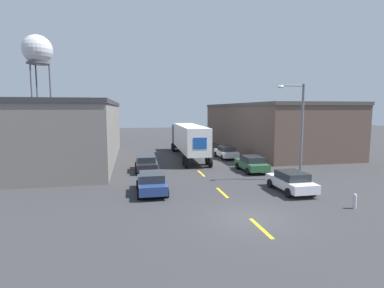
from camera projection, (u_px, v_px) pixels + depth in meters
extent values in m
plane|color=#333335|center=(250.00, 218.00, 15.98)|extent=(160.00, 160.00, 0.00)
cube|color=gold|center=(261.00, 228.00, 14.66)|extent=(0.20, 2.57, 0.01)
cube|color=gold|center=(222.00, 193.00, 20.88)|extent=(0.20, 2.57, 0.01)
cube|color=gold|center=(201.00, 173.00, 27.10)|extent=(0.20, 2.57, 0.01)
cube|color=slate|center=(52.00, 133.00, 33.14)|extent=(13.73, 24.07, 6.25)
cube|color=#333338|center=(50.00, 103.00, 32.75)|extent=(13.93, 24.27, 0.40)
cube|color=brown|center=(267.00, 127.00, 44.26)|extent=(11.20, 27.11, 6.19)
cube|color=#4C4742|center=(267.00, 105.00, 43.88)|extent=(11.40, 27.31, 0.40)
cube|color=black|center=(181.00, 136.00, 41.96)|extent=(2.40, 3.01, 3.07)
cube|color=white|center=(190.00, 138.00, 34.42)|extent=(2.80, 11.82, 2.81)
cube|color=#194CA3|center=(200.00, 143.00, 28.65)|extent=(1.34, 0.07, 1.12)
cylinder|color=black|center=(189.00, 146.00, 42.70)|extent=(0.31, 1.03, 1.02)
cylinder|color=black|center=(172.00, 147.00, 42.29)|extent=(0.31, 1.03, 1.02)
cylinder|color=black|center=(191.00, 147.00, 41.55)|extent=(0.31, 1.03, 1.02)
cylinder|color=black|center=(173.00, 148.00, 41.14)|extent=(0.31, 1.03, 1.02)
cylinder|color=black|center=(207.00, 160.00, 31.26)|extent=(0.31, 1.03, 1.02)
cylinder|color=black|center=(184.00, 161.00, 30.85)|extent=(0.31, 1.03, 1.02)
cylinder|color=black|center=(210.00, 162.00, 29.88)|extent=(0.31, 1.03, 1.02)
cylinder|color=black|center=(186.00, 163.00, 29.48)|extent=(0.31, 1.03, 1.02)
cube|color=#2D5B38|center=(251.00, 165.00, 27.98)|extent=(1.84, 4.22, 0.61)
cube|color=#23282D|center=(252.00, 159.00, 27.79)|extent=(1.62, 2.20, 0.53)
cylinder|color=black|center=(255.00, 165.00, 29.47)|extent=(0.22, 0.63, 0.63)
cylinder|color=black|center=(237.00, 166.00, 29.11)|extent=(0.22, 0.63, 0.63)
cylinder|color=black|center=(267.00, 170.00, 26.92)|extent=(0.22, 0.63, 0.63)
cylinder|color=black|center=(247.00, 171.00, 26.56)|extent=(0.22, 0.63, 0.63)
cube|color=black|center=(146.00, 164.00, 28.16)|extent=(1.84, 4.22, 0.61)
cube|color=#23282D|center=(146.00, 159.00, 27.97)|extent=(1.62, 2.20, 0.53)
cylinder|color=black|center=(155.00, 165.00, 29.65)|extent=(0.22, 0.63, 0.63)
cylinder|color=black|center=(136.00, 165.00, 29.28)|extent=(0.22, 0.63, 0.63)
cylinder|color=black|center=(157.00, 170.00, 27.10)|extent=(0.22, 0.63, 0.63)
cylinder|color=black|center=(137.00, 171.00, 26.73)|extent=(0.22, 0.63, 0.63)
cube|color=silver|center=(291.00, 183.00, 21.09)|extent=(1.84, 4.22, 0.61)
cube|color=#23282D|center=(292.00, 175.00, 20.90)|extent=(1.62, 2.20, 0.53)
cylinder|color=black|center=(293.00, 182.00, 22.58)|extent=(0.22, 0.63, 0.63)
cylinder|color=black|center=(270.00, 183.00, 22.22)|extent=(0.22, 0.63, 0.63)
cylinder|color=black|center=(313.00, 191.00, 20.03)|extent=(0.22, 0.63, 0.63)
cylinder|color=black|center=(288.00, 193.00, 19.67)|extent=(0.22, 0.63, 0.63)
cube|color=silver|center=(226.00, 153.00, 35.44)|extent=(1.84, 4.22, 0.61)
cube|color=#23282D|center=(227.00, 148.00, 35.25)|extent=(1.62, 2.20, 0.53)
cylinder|color=black|center=(230.00, 154.00, 36.93)|extent=(0.22, 0.63, 0.63)
cylinder|color=black|center=(216.00, 154.00, 36.57)|extent=(0.22, 0.63, 0.63)
cylinder|color=black|center=(237.00, 157.00, 34.38)|extent=(0.22, 0.63, 0.63)
cylinder|color=black|center=(222.00, 158.00, 34.02)|extent=(0.22, 0.63, 0.63)
cube|color=navy|center=(152.00, 184.00, 20.75)|extent=(1.84, 4.22, 0.61)
cube|color=#23282D|center=(152.00, 177.00, 20.56)|extent=(1.62, 2.20, 0.53)
cylinder|color=black|center=(163.00, 183.00, 22.24)|extent=(0.22, 0.63, 0.63)
cylinder|color=black|center=(138.00, 184.00, 21.88)|extent=(0.22, 0.63, 0.63)
cylinder|color=black|center=(167.00, 193.00, 19.69)|extent=(0.22, 0.63, 0.63)
cylinder|color=black|center=(139.00, 194.00, 19.33)|extent=(0.22, 0.63, 0.63)
cylinder|color=#47474C|center=(51.00, 101.00, 58.33)|extent=(0.28, 0.28, 14.70)
cylinder|color=#47474C|center=(38.00, 101.00, 59.39)|extent=(0.28, 0.28, 14.70)
cylinder|color=#47474C|center=(32.00, 101.00, 56.14)|extent=(0.28, 0.28, 14.70)
cylinder|color=#4C4C51|center=(38.00, 63.00, 57.12)|extent=(4.14, 4.14, 0.30)
sphere|color=silver|center=(37.00, 50.00, 56.83)|extent=(5.51, 5.51, 5.51)
cylinder|color=slate|center=(302.00, 133.00, 24.02)|extent=(0.20, 0.20, 7.78)
cylinder|color=slate|center=(292.00, 86.00, 23.39)|extent=(1.96, 0.11, 0.11)
ellipsoid|color=silver|center=(281.00, 87.00, 23.21)|extent=(0.56, 0.32, 0.22)
cylinder|color=silver|center=(355.00, 202.00, 17.49)|extent=(0.22, 0.22, 0.74)
sphere|color=silver|center=(355.00, 195.00, 17.44)|extent=(0.20, 0.20, 0.20)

